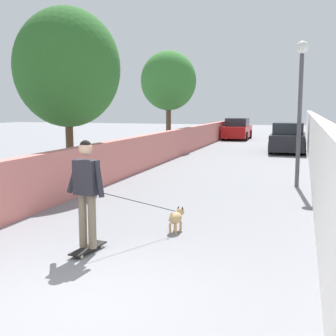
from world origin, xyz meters
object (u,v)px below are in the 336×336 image
(tree_left_near, at_px, (67,68))
(tree_left_mid, at_px, (169,81))
(skateboard, at_px, (88,248))
(person_skateboarder, at_px, (86,185))
(car_far, at_px, (237,129))
(lamp_post, at_px, (301,88))
(car_near, at_px, (288,138))
(dog, at_px, (176,217))

(tree_left_near, relative_size, tree_left_mid, 0.98)
(tree_left_mid, relative_size, skateboard, 6.59)
(tree_left_mid, height_order, person_skateboarder, tree_left_mid)
(car_far, bearing_deg, person_skateboarder, -177.08)
(tree_left_near, height_order, lamp_post, tree_left_near)
(tree_left_mid, bearing_deg, skateboard, -167.14)
(car_near, bearing_deg, skateboard, 171.64)
(skateboard, bearing_deg, person_skateboarder, -153.43)
(skateboard, relative_size, person_skateboarder, 0.47)
(tree_left_near, height_order, car_near, tree_left_near)
(dog, bearing_deg, lamp_post, -20.92)
(dog, bearing_deg, tree_left_mid, 17.58)
(tree_left_mid, height_order, skateboard, tree_left_mid)
(lamp_post, xyz_separation_m, skateboard, (-7.12, 3.14, -2.81))
(tree_left_near, xyz_separation_m, skateboard, (-5.66, -3.54, -3.43))
(skateboard, distance_m, person_skateboarder, 1.04)
(lamp_post, relative_size, car_far, 1.02)
(tree_left_near, xyz_separation_m, dog, (-4.09, -4.56, -3.22))
(skateboard, height_order, car_near, car_near)
(lamp_post, height_order, person_skateboarder, lamp_post)
(lamp_post, relative_size, car_near, 1.07)
(tree_left_near, relative_size, car_far, 1.29)
(tree_left_mid, bearing_deg, dog, -162.42)
(tree_left_mid, bearing_deg, tree_left_near, -178.11)
(tree_left_near, bearing_deg, person_skateboarder, -147.99)
(tree_left_near, height_order, car_far, tree_left_near)
(tree_left_near, xyz_separation_m, person_skateboarder, (-5.66, -3.54, -2.38))
(skateboard, bearing_deg, car_far, 2.92)
(skateboard, relative_size, dog, 0.44)
(person_skateboarder, distance_m, car_near, 17.52)
(tree_left_near, xyz_separation_m, lamp_post, (1.46, -6.68, -0.61))
(tree_left_mid, distance_m, person_skateboarder, 17.80)
(tree_left_mid, distance_m, skateboard, 17.98)
(car_far, bearing_deg, tree_left_near, 173.71)
(tree_left_mid, xyz_separation_m, person_skateboarder, (-17.16, -3.92, -2.65))
(skateboard, bearing_deg, car_near, -8.36)
(car_far, bearing_deg, car_near, -155.51)
(car_near, distance_m, car_far, 9.32)
(car_near, height_order, car_far, same)
(tree_left_mid, height_order, dog, tree_left_mid)
(skateboard, bearing_deg, tree_left_near, 32.01)
(car_far, bearing_deg, skateboard, -177.08)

